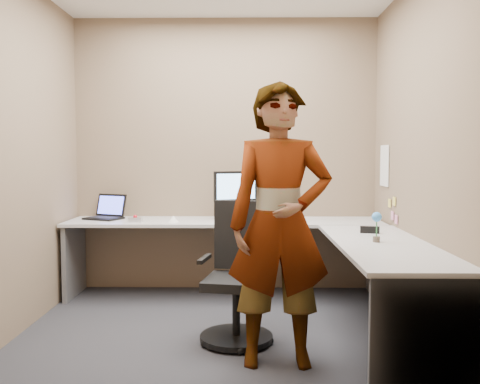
{
  "coord_description": "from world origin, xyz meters",
  "views": [
    {
      "loc": [
        0.22,
        -4.06,
        1.35
      ],
      "look_at": [
        0.16,
        0.25,
        1.05
      ],
      "focal_mm": 40.0,
      "sensor_mm": 36.0,
      "label": 1
    }
  ],
  "objects_px": {
    "office_chair": "(238,285)",
    "desk": "(273,246)",
    "monitor": "(236,189)",
    "person": "(280,225)"
  },
  "relations": [
    {
      "from": "office_chair",
      "to": "monitor",
      "type": "bearing_deg",
      "value": 102.27
    },
    {
      "from": "monitor",
      "to": "office_chair",
      "type": "relative_size",
      "value": 0.42
    },
    {
      "from": "office_chair",
      "to": "desk",
      "type": "bearing_deg",
      "value": 75.74
    },
    {
      "from": "monitor",
      "to": "person",
      "type": "bearing_deg",
      "value": -101.38
    },
    {
      "from": "monitor",
      "to": "desk",
      "type": "bearing_deg",
      "value": -85.19
    },
    {
      "from": "person",
      "to": "desk",
      "type": "bearing_deg",
      "value": 87.78
    },
    {
      "from": "desk",
      "to": "person",
      "type": "bearing_deg",
      "value": -90.55
    },
    {
      "from": "monitor",
      "to": "office_chair",
      "type": "xyz_separation_m",
      "value": [
        0.04,
        -1.28,
        -0.62
      ]
    },
    {
      "from": "desk",
      "to": "person",
      "type": "distance_m",
      "value": 1.11
    },
    {
      "from": "office_chair",
      "to": "person",
      "type": "relative_size",
      "value": 0.55
    }
  ]
}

